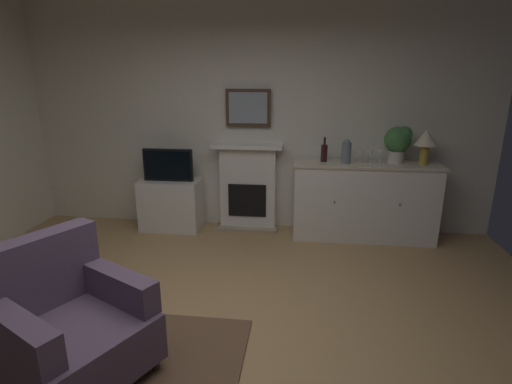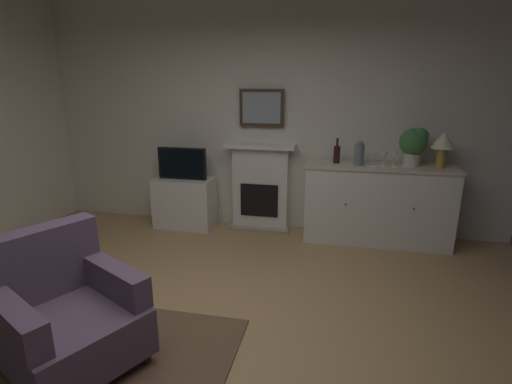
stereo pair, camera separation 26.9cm
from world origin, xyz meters
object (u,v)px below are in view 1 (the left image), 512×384
object	(u,v)px
sideboard_cabinet	(364,201)
table_lamp	(426,140)
wine_glass_right	(381,154)
tv_set	(168,165)
wine_glass_left	(361,153)
potted_plant_small	(398,141)
fireplace_unit	(248,187)
armchair	(69,324)
wine_bottle	(324,153)
wine_glass_center	(371,154)
framed_picture	(248,108)
tv_cabinet	(171,204)
vase_decorative	(346,152)

from	to	relation	value
sideboard_cabinet	table_lamp	size ratio (longest dim) A/B	4.20
table_lamp	wine_glass_right	xyz separation A→B (m)	(-0.49, -0.04, -0.16)
sideboard_cabinet	tv_set	size ratio (longest dim) A/B	2.71
wine_glass_left	potted_plant_small	bearing A→B (deg)	12.69
fireplace_unit	armchair	bearing A→B (deg)	-105.03
wine_bottle	wine_glass_center	distance (m)	0.53
table_lamp	fireplace_unit	bearing A→B (deg)	175.07
wine_bottle	wine_glass_center	bearing A→B (deg)	-8.06
framed_picture	table_lamp	size ratio (longest dim) A/B	1.38
wine_glass_center	potted_plant_small	distance (m)	0.35
wine_glass_center	tv_cabinet	bearing A→B (deg)	178.38
fireplace_unit	table_lamp	size ratio (longest dim) A/B	2.75
wine_glass_right	potted_plant_small	bearing A→B (deg)	23.58
wine_bottle	tv_cabinet	size ratio (longest dim) A/B	0.39
wine_glass_center	wine_glass_right	world-z (taller)	same
vase_decorative	framed_picture	bearing A→B (deg)	166.98
framed_picture	sideboard_cabinet	xyz separation A→B (m)	(1.43, -0.22, -1.07)
wine_glass_left	tv_cabinet	bearing A→B (deg)	178.40
table_lamp	wine_bottle	size ratio (longest dim) A/B	1.38
tv_cabinet	armchair	xyz separation A→B (m)	(0.23, -2.63, 0.06)
fireplace_unit	tv_cabinet	xyz separation A→B (m)	(-0.97, -0.16, -0.23)
wine_bottle	vase_decorative	xyz separation A→B (m)	(0.25, -0.07, 0.03)
tv_cabinet	fireplace_unit	bearing A→B (deg)	9.45
tv_cabinet	armchair	world-z (taller)	armchair
wine_bottle	armchair	distance (m)	3.19
vase_decorative	fireplace_unit	bearing A→B (deg)	169.08
fireplace_unit	wine_glass_left	size ratio (longest dim) A/B	6.67
table_lamp	wine_bottle	distance (m)	1.14
wine_glass_center	armchair	distance (m)	3.44
table_lamp	armchair	bearing A→B (deg)	-137.02
wine_glass_left	wine_glass_center	size ratio (longest dim) A/B	1.00
vase_decorative	table_lamp	bearing A→B (deg)	3.27
table_lamp	wine_bottle	world-z (taller)	table_lamp
wine_glass_left	vase_decorative	distance (m)	0.17
armchair	sideboard_cabinet	bearing A→B (deg)	50.21
sideboard_cabinet	wine_glass_right	world-z (taller)	wine_glass_right
tv_cabinet	potted_plant_small	bearing A→B (deg)	0.63
fireplace_unit	tv_cabinet	bearing A→B (deg)	-170.55
wine_glass_center	potted_plant_small	world-z (taller)	potted_plant_small
wine_glass_center	vase_decorative	xyz separation A→B (m)	(-0.28, 0.00, 0.02)
potted_plant_small	wine_bottle	bearing A→B (deg)	-178.29
sideboard_cabinet	vase_decorative	world-z (taller)	vase_decorative
wine_glass_left	armchair	bearing A→B (deg)	-129.24
wine_glass_right	framed_picture	bearing A→B (deg)	170.36
wine_glass_center	wine_glass_right	bearing A→B (deg)	5.54
tv_set	wine_glass_right	bearing A→B (deg)	-0.78
framed_picture	potted_plant_small	bearing A→B (deg)	-5.73
framed_picture	table_lamp	bearing A→B (deg)	-6.18
wine_glass_right	potted_plant_small	xyz separation A→B (m)	(0.20, 0.09, 0.13)
table_lamp	tv_cabinet	xyz separation A→B (m)	(-3.03, 0.02, -0.89)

